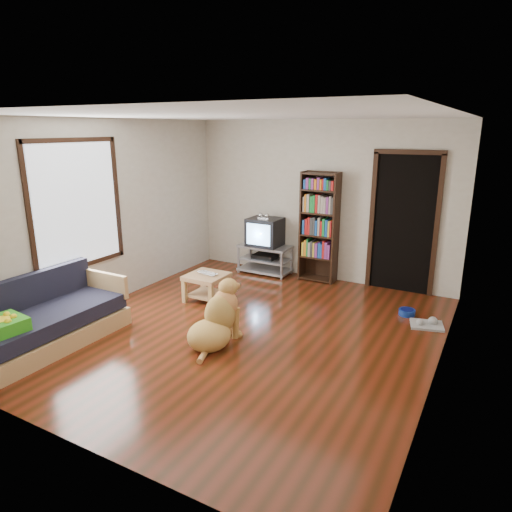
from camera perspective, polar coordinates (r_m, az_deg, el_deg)
The scene contains 18 objects.
ground at distance 5.82m, azimuth -1.40°, elevation -9.38°, with size 5.00×5.00×0.00m, color #5A1F0F.
ceiling at distance 5.27m, azimuth -1.60°, elevation 17.17°, with size 5.00×5.00×0.00m, color white.
wall_back at distance 7.62m, azimuth 8.09°, elevation 6.76°, with size 4.50×4.50×0.00m, color beige.
wall_front at distance 3.55m, azimuth -22.34°, elevation -4.68°, with size 4.50×4.50×0.00m, color beige.
wall_left at distance 6.79m, azimuth -18.19°, elevation 5.05°, with size 5.00×5.00×0.00m, color beige.
wall_right at distance 4.71m, azimuth 22.87°, elevation 0.12°, with size 5.00×5.00×0.00m, color beige.
green_cushion at distance 5.46m, azimuth -29.17°, elevation -7.61°, with size 0.42×0.42×0.14m, color green.
laptop at distance 6.68m, azimuth -6.36°, elevation -2.28°, with size 0.32×0.21×0.03m, color silver.
dog_bowl at distance 6.60m, azimuth 18.34°, elevation -6.69°, with size 0.22×0.22×0.08m, color navy.
grey_rag at distance 6.34m, azimuth 20.56°, elevation -8.08°, with size 0.40×0.32×0.03m, color #A1A1A1.
window at distance 6.42m, azimuth -21.47°, elevation 5.98°, with size 0.03×1.46×1.70m.
doorway at distance 7.27m, azimuth 17.98°, elevation 4.27°, with size 1.03×0.05×2.19m.
tv_stand at distance 7.98m, azimuth 1.12°, elevation -0.26°, with size 0.90×0.45×0.50m.
crt_tv at distance 7.88m, azimuth 1.21°, elevation 3.09°, with size 0.55×0.52×0.58m.
bookshelf at distance 7.51m, azimuth 7.93°, elevation 4.32°, with size 0.60×0.30×1.80m.
sofa at distance 5.95m, azimuth -24.50°, elevation -7.52°, with size 0.80×1.80×0.80m.
coffee_table at distance 6.75m, azimuth -6.18°, elevation -3.28°, with size 0.55×0.55×0.40m.
dog at distance 5.41m, azimuth -4.92°, elevation -8.09°, with size 0.57×0.96×0.78m.
Camera 1 is at (2.66, -4.54, 2.47)m, focal length 32.00 mm.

